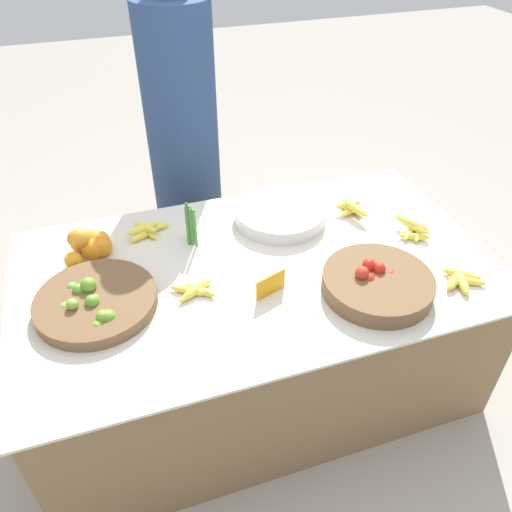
# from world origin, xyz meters

# --- Properties ---
(ground_plane) EXTENTS (12.00, 12.00, 0.00)m
(ground_plane) POSITION_xyz_m (0.00, 0.00, 0.00)
(ground_plane) COLOR #ADA599
(market_table) EXTENTS (1.80, 1.04, 0.64)m
(market_table) POSITION_xyz_m (0.00, 0.00, 0.32)
(market_table) COLOR olive
(market_table) RESTS_ON ground_plane
(lime_bowl) EXTENTS (0.42, 0.42, 0.09)m
(lime_bowl) POSITION_xyz_m (-0.59, -0.04, 0.67)
(lime_bowl) COLOR brown
(lime_bowl) RESTS_ON market_table
(tomato_basket) EXTENTS (0.39, 0.39, 0.11)m
(tomato_basket) POSITION_xyz_m (0.37, -0.27, 0.68)
(tomato_basket) COLOR brown
(tomato_basket) RESTS_ON market_table
(orange_pile) EXTENTS (0.18, 0.18, 0.13)m
(orange_pile) POSITION_xyz_m (-0.59, 0.28, 0.69)
(orange_pile) COLOR orange
(orange_pile) RESTS_ON market_table
(metal_bowl) EXTENTS (0.39, 0.39, 0.06)m
(metal_bowl) POSITION_xyz_m (0.20, 0.27, 0.67)
(metal_bowl) COLOR silver
(metal_bowl) RESTS_ON market_table
(price_sign) EXTENTS (0.12, 0.05, 0.09)m
(price_sign) POSITION_xyz_m (-0.00, -0.16, 0.68)
(price_sign) COLOR orange
(price_sign) RESTS_ON market_table
(veg_bundle) EXTENTS (0.04, 0.07, 0.17)m
(veg_bundle) POSITION_xyz_m (-0.20, 0.22, 0.73)
(veg_bundle) COLOR #428438
(veg_bundle) RESTS_ON market_table
(banana_bunch_middle_right) EXTENTS (0.17, 0.16, 0.03)m
(banana_bunch_middle_right) POSITION_xyz_m (0.68, -0.33, 0.66)
(banana_bunch_middle_right) COLOR #EFDB4C
(banana_bunch_middle_right) RESTS_ON market_table
(banana_bunch_middle_left) EXTENTS (0.16, 0.12, 0.04)m
(banana_bunch_middle_left) POSITION_xyz_m (-0.25, -0.07, 0.66)
(banana_bunch_middle_left) COLOR #EFDB4C
(banana_bunch_middle_left) RESTS_ON market_table
(banana_bunch_front_right) EXTENTS (0.13, 0.19, 0.06)m
(banana_bunch_front_right) POSITION_xyz_m (0.52, 0.21, 0.67)
(banana_bunch_front_right) COLOR #EFDB4C
(banana_bunch_front_right) RESTS_ON market_table
(banana_bunch_front_left) EXTENTS (0.15, 0.17, 0.06)m
(banana_bunch_front_left) POSITION_xyz_m (0.68, -0.01, 0.67)
(banana_bunch_front_left) COLOR #EFDB4C
(banana_bunch_front_left) RESTS_ON market_table
(banana_bunch_front_center) EXTENTS (0.18, 0.12, 0.06)m
(banana_bunch_front_center) POSITION_xyz_m (-0.36, 0.34, 0.67)
(banana_bunch_front_center) COLOR #EFDB4C
(banana_bunch_front_center) RESTS_ON market_table
(vendor_person) EXTENTS (0.35, 0.35, 1.61)m
(vendor_person) POSITION_xyz_m (-0.09, 0.87, 0.74)
(vendor_person) COLOR navy
(vendor_person) RESTS_ON ground_plane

